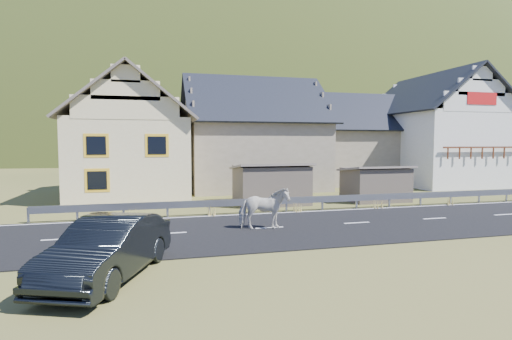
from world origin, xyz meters
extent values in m
plane|color=#3D451B|center=(0.00, 0.00, 0.00)|extent=(160.00, 160.00, 0.00)
cube|color=black|center=(0.00, 0.00, 0.02)|extent=(60.00, 7.00, 0.04)
cube|color=silver|center=(0.00, 0.00, 0.04)|extent=(60.00, 6.60, 0.01)
cube|color=#93969B|center=(0.00, 3.68, 0.58)|extent=(28.00, 0.08, 0.34)
cube|color=#93969B|center=(-14.00, 3.70, 0.35)|extent=(0.10, 0.06, 0.70)
cube|color=#93969B|center=(-12.00, 3.70, 0.35)|extent=(0.10, 0.06, 0.70)
cube|color=#93969B|center=(-10.00, 3.70, 0.35)|extent=(0.10, 0.06, 0.70)
cube|color=#93969B|center=(-8.00, 3.70, 0.35)|extent=(0.10, 0.06, 0.70)
cube|color=#93969B|center=(-6.00, 3.70, 0.35)|extent=(0.10, 0.06, 0.70)
cube|color=#93969B|center=(-4.00, 3.70, 0.35)|extent=(0.10, 0.06, 0.70)
cube|color=#93969B|center=(-2.00, 3.70, 0.35)|extent=(0.10, 0.06, 0.70)
cube|color=#93969B|center=(0.00, 3.70, 0.35)|extent=(0.10, 0.06, 0.70)
cube|color=#93969B|center=(2.00, 3.70, 0.35)|extent=(0.10, 0.06, 0.70)
cube|color=#93969B|center=(4.00, 3.70, 0.35)|extent=(0.10, 0.06, 0.70)
cube|color=#93969B|center=(6.00, 3.70, 0.35)|extent=(0.10, 0.06, 0.70)
cube|color=#93969B|center=(8.00, 3.70, 0.35)|extent=(0.10, 0.06, 0.70)
cube|color=#93969B|center=(10.00, 3.70, 0.35)|extent=(0.10, 0.06, 0.70)
cube|color=#93969B|center=(12.00, 3.70, 0.35)|extent=(0.10, 0.06, 0.70)
cube|color=brown|center=(-2.00, 6.50, 1.10)|extent=(4.30, 3.30, 2.40)
cube|color=brown|center=(4.50, 6.00, 1.00)|extent=(3.80, 2.90, 2.20)
cube|color=beige|center=(-10.00, 12.00, 2.50)|extent=(7.00, 9.00, 5.00)
cube|color=yellow|center=(-11.60, 7.50, 3.40)|extent=(1.30, 0.12, 1.30)
cube|color=yellow|center=(-8.40, 7.50, 3.40)|extent=(1.30, 0.12, 1.30)
cube|color=yellow|center=(-11.60, 7.50, 1.50)|extent=(1.30, 0.12, 1.30)
cube|color=gray|center=(-12.00, 13.50, 6.56)|extent=(0.70, 0.70, 2.40)
cube|color=gray|center=(-1.00, 15.00, 2.50)|extent=(10.00, 9.00, 5.00)
cube|color=gray|center=(9.00, 17.00, 2.30)|extent=(9.00, 8.00, 4.60)
cube|color=white|center=(15.00, 14.00, 3.00)|extent=(8.00, 10.00, 6.00)
cube|color=red|center=(15.00, 8.97, 6.80)|extent=(2.60, 0.06, 0.90)
cube|color=#612C13|center=(15.00, 8.75, 3.20)|extent=(6.80, 0.12, 0.12)
ellipsoid|color=#22340D|center=(5.00, 180.00, -20.00)|extent=(440.00, 280.00, 260.00)
imported|color=beige|center=(-4.29, -0.17, 0.89)|extent=(1.17, 2.13, 1.71)
imported|color=black|center=(-9.79, -4.70, 0.80)|extent=(3.36, 5.14, 1.60)
camera|label=1|loc=(-8.61, -15.66, 3.58)|focal=28.00mm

